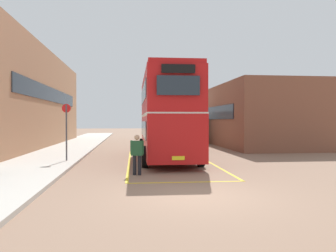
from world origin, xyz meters
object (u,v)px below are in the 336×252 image
(double_decker_bus, at_px, (167,114))
(bus_stop_sign, at_px, (66,127))
(single_deck_bus, at_px, (177,126))
(pedestrian_boarding, at_px, (137,152))

(double_decker_bus, bearing_deg, bus_stop_sign, -167.62)
(single_deck_bus, xyz_separation_m, pedestrian_boarding, (-4.58, -20.56, -0.72))
(bus_stop_sign, bearing_deg, pedestrian_boarding, -49.69)
(double_decker_bus, bearing_deg, single_deck_bus, 79.60)
(single_deck_bus, bearing_deg, double_decker_bus, -100.40)
(double_decker_bus, xyz_separation_m, pedestrian_boarding, (-1.77, -5.22, -1.60))
(double_decker_bus, height_order, single_deck_bus, double_decker_bus)
(single_deck_bus, distance_m, bus_stop_sign, 18.34)
(double_decker_bus, height_order, pedestrian_boarding, double_decker_bus)
(double_decker_bus, distance_m, bus_stop_sign, 5.38)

